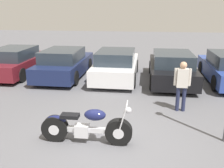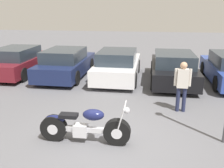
{
  "view_description": "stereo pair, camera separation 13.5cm",
  "coord_description": "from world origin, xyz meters",
  "px_view_note": "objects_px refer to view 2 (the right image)",
  "views": [
    {
      "loc": [
        0.87,
        -5.51,
        3.17
      ],
      "look_at": [
        -0.14,
        2.02,
        0.85
      ],
      "focal_mm": 40.0,
      "sensor_mm": 36.0,
      "label": 1
    },
    {
      "loc": [
        1.01,
        -5.49,
        3.17
      ],
      "look_at": [
        -0.14,
        2.02,
        0.85
      ],
      "focal_mm": 40.0,
      "sensor_mm": 36.0,
      "label": 2
    }
  ],
  "objects_px": {
    "parked_car_navy": "(66,63)",
    "parked_car_white": "(118,65)",
    "motorcycle": "(84,127)",
    "person_standing": "(182,83)",
    "parked_car_maroon": "(19,61)",
    "parked_car_black": "(173,68)"
  },
  "relations": [
    {
      "from": "parked_car_maroon",
      "to": "parked_car_navy",
      "type": "height_order",
      "value": "same"
    },
    {
      "from": "parked_car_maroon",
      "to": "parked_car_white",
      "type": "xyz_separation_m",
      "value": [
        4.96,
        -0.14,
        0.0
      ]
    },
    {
      "from": "parked_car_maroon",
      "to": "parked_car_black",
      "type": "height_order",
      "value": "same"
    },
    {
      "from": "motorcycle",
      "to": "parked_car_maroon",
      "type": "bearing_deg",
      "value": 129.35
    },
    {
      "from": "motorcycle",
      "to": "parked_car_navy",
      "type": "relative_size",
      "value": 0.52
    },
    {
      "from": "parked_car_white",
      "to": "person_standing",
      "type": "relative_size",
      "value": 2.68
    },
    {
      "from": "motorcycle",
      "to": "parked_car_navy",
      "type": "xyz_separation_m",
      "value": [
        -2.41,
        5.83,
        0.23
      ]
    },
    {
      "from": "motorcycle",
      "to": "person_standing",
      "type": "distance_m",
      "value": 3.49
    },
    {
      "from": "parked_car_maroon",
      "to": "person_standing",
      "type": "relative_size",
      "value": 2.68
    },
    {
      "from": "motorcycle",
      "to": "parked_car_white",
      "type": "bearing_deg",
      "value": 89.33
    },
    {
      "from": "parked_car_white",
      "to": "parked_car_black",
      "type": "xyz_separation_m",
      "value": [
        2.48,
        -0.18,
        0.0
      ]
    },
    {
      "from": "parked_car_navy",
      "to": "person_standing",
      "type": "height_order",
      "value": "person_standing"
    },
    {
      "from": "parked_car_white",
      "to": "parked_car_navy",
      "type": "bearing_deg",
      "value": -180.0
    },
    {
      "from": "motorcycle",
      "to": "parked_car_maroon",
      "type": "distance_m",
      "value": 7.72
    },
    {
      "from": "motorcycle",
      "to": "parked_car_white",
      "type": "height_order",
      "value": "parked_car_white"
    },
    {
      "from": "parked_car_navy",
      "to": "parked_car_white",
      "type": "xyz_separation_m",
      "value": [
        2.48,
        0.0,
        0.0
      ]
    },
    {
      "from": "parked_car_maroon",
      "to": "person_standing",
      "type": "distance_m",
      "value": 8.28
    },
    {
      "from": "parked_car_white",
      "to": "parked_car_black",
      "type": "distance_m",
      "value": 2.49
    },
    {
      "from": "parked_car_maroon",
      "to": "parked_car_black",
      "type": "bearing_deg",
      "value": -2.47
    },
    {
      "from": "motorcycle",
      "to": "person_standing",
      "type": "relative_size",
      "value": 1.39
    },
    {
      "from": "motorcycle",
      "to": "parked_car_white",
      "type": "distance_m",
      "value": 5.83
    },
    {
      "from": "parked_car_navy",
      "to": "parked_car_black",
      "type": "xyz_separation_m",
      "value": [
        4.96,
        -0.18,
        0.0
      ]
    }
  ]
}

